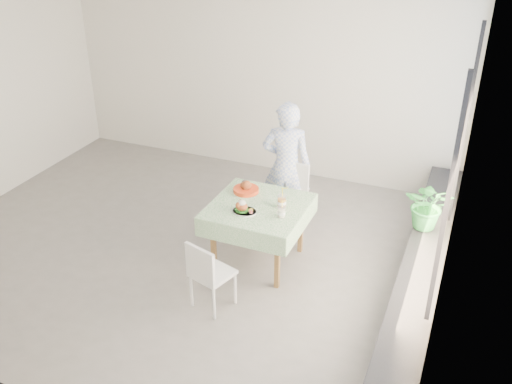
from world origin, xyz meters
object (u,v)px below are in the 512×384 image
at_px(cafe_table, 258,227).
at_px(chair_far, 286,213).
at_px(juice_cup_orange, 282,202).
at_px(chair_near, 212,286).
at_px(main_dish, 243,208).
at_px(potted_plant, 429,205).
at_px(diner, 286,166).

height_order(cafe_table, chair_far, chair_far).
distance_m(chair_far, juice_cup_orange, 0.86).
bearing_deg(chair_far, cafe_table, -96.60).
relative_size(chair_near, main_dish, 2.88).
xyz_separation_m(chair_far, potted_plant, (1.67, -0.07, 0.50)).
height_order(cafe_table, potted_plant, potted_plant).
xyz_separation_m(chair_far, diner, (-0.08, 0.19, 0.55)).
height_order(chair_near, diner, diner).
bearing_deg(diner, potted_plant, 160.21).
bearing_deg(cafe_table, diner, 89.64).
bearing_deg(potted_plant, chair_near, -140.13).
relative_size(diner, potted_plant, 2.95).
bearing_deg(chair_near, juice_cup_orange, 68.61).
bearing_deg(chair_near, chair_far, 82.52).
relative_size(cafe_table, chair_far, 1.17).
height_order(main_dish, juice_cup_orange, juice_cup_orange).
xyz_separation_m(cafe_table, potted_plant, (1.75, 0.64, 0.32)).
bearing_deg(cafe_table, main_dish, -115.98).
bearing_deg(chair_near, potted_plant, 39.87).
distance_m(chair_far, diner, 0.59).
xyz_separation_m(chair_far, juice_cup_orange, (0.17, -0.66, 0.53)).
xyz_separation_m(chair_near, potted_plant, (1.88, 1.57, 0.54)).
height_order(chair_far, diner, diner).
distance_m(cafe_table, potted_plant, 1.89).
relative_size(cafe_table, diner, 0.64).
relative_size(diner, juice_cup_orange, 5.66).
xyz_separation_m(main_dish, potted_plant, (1.85, 0.85, -0.01)).
bearing_deg(diner, cafe_table, 78.14).
bearing_deg(diner, chair_near, 74.16).
distance_m(chair_near, juice_cup_orange, 1.20).
bearing_deg(juice_cup_orange, chair_far, 104.43).
height_order(cafe_table, diner, diner).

